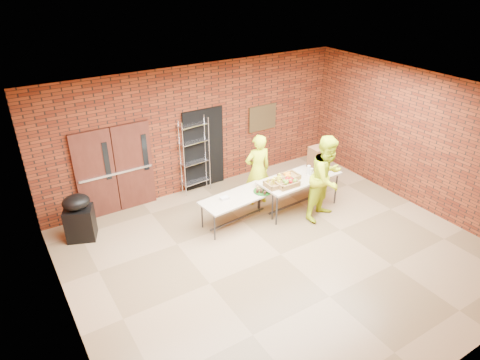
# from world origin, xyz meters

# --- Properties ---
(room) EXTENTS (8.08, 7.08, 3.28)m
(room) POSITION_xyz_m (0.00, 0.00, 1.60)
(room) COLOR brown
(room) RESTS_ON ground
(double_doors) EXTENTS (1.78, 0.12, 2.10)m
(double_doors) POSITION_xyz_m (-2.20, 3.44, 1.05)
(double_doors) COLOR #4A1F15
(double_doors) RESTS_ON room
(dark_doorway) EXTENTS (1.10, 0.06, 2.10)m
(dark_doorway) POSITION_xyz_m (0.10, 3.46, 1.05)
(dark_doorway) COLOR black
(dark_doorway) RESTS_ON room
(bronze_plaque) EXTENTS (0.85, 0.04, 0.70)m
(bronze_plaque) POSITION_xyz_m (1.90, 3.45, 1.55)
(bronze_plaque) COLOR #3D2F18
(bronze_plaque) RESTS_ON room
(wire_rack) EXTENTS (0.74, 0.31, 1.97)m
(wire_rack) POSITION_xyz_m (-0.23, 3.32, 0.98)
(wire_rack) COLOR silver
(wire_rack) RESTS_ON room
(table_left) EXTENTS (1.76, 0.87, 0.70)m
(table_left) POSITION_xyz_m (-0.14, 1.45, 0.64)
(table_left) COLOR tan
(table_left) RESTS_ON room
(table_right) EXTENTS (2.05, 0.95, 0.82)m
(table_right) POSITION_xyz_m (1.46, 1.27, 0.75)
(table_right) COLOR tan
(table_right) RESTS_ON room
(basket_bananas) EXTENTS (0.45, 0.35, 0.14)m
(basket_bananas) POSITION_xyz_m (0.72, 1.22, 0.88)
(basket_bananas) COLOR olive
(basket_bananas) RESTS_ON table_right
(basket_oranges) EXTENTS (0.45, 0.35, 0.14)m
(basket_oranges) POSITION_xyz_m (1.20, 1.34, 0.88)
(basket_oranges) COLOR olive
(basket_oranges) RESTS_ON table_right
(basket_apples) EXTENTS (0.50, 0.39, 0.16)m
(basket_apples) POSITION_xyz_m (0.94, 1.11, 0.89)
(basket_apples) COLOR olive
(basket_apples) RESTS_ON table_right
(muffin_tray) EXTENTS (0.42, 0.42, 0.11)m
(muffin_tray) POSITION_xyz_m (0.46, 1.34, 0.75)
(muffin_tray) COLOR #144B14
(muffin_tray) RESTS_ON table_left
(napkin_box) EXTENTS (0.19, 0.12, 0.06)m
(napkin_box) POSITION_xyz_m (-0.45, 1.50, 0.73)
(napkin_box) COLOR silver
(napkin_box) RESTS_ON table_left
(coffee_dispenser) EXTENTS (0.41, 0.36, 0.54)m
(coffee_dispenser) POSITION_xyz_m (2.15, 1.43, 1.09)
(coffee_dispenser) COLOR #4F321B
(coffee_dispenser) RESTS_ON table_right
(cup_stack_front) EXTENTS (0.07, 0.07, 0.22)m
(cup_stack_front) POSITION_xyz_m (1.69, 1.13, 0.93)
(cup_stack_front) COLOR silver
(cup_stack_front) RESTS_ON table_right
(cup_stack_mid) EXTENTS (0.07, 0.07, 0.22)m
(cup_stack_mid) POSITION_xyz_m (1.95, 1.14, 0.94)
(cup_stack_mid) COLOR silver
(cup_stack_mid) RESTS_ON table_right
(cup_stack_back) EXTENTS (0.08, 0.08, 0.24)m
(cup_stack_back) POSITION_xyz_m (1.71, 1.26, 0.94)
(cup_stack_back) COLOR silver
(cup_stack_back) RESTS_ON table_right
(covered_grill) EXTENTS (0.71, 0.66, 1.05)m
(covered_grill) POSITION_xyz_m (-3.27, 2.75, 0.53)
(covered_grill) COLOR black
(covered_grill) RESTS_ON room
(volunteer_woman) EXTENTS (0.70, 0.51, 1.78)m
(volunteer_woman) POSITION_xyz_m (0.77, 2.00, 0.89)
(volunteer_woman) COLOR #C8E219
(volunteer_woman) RESTS_ON room
(volunteer_man) EXTENTS (1.13, 0.97, 1.99)m
(volunteer_man) POSITION_xyz_m (1.73, 0.66, 1.00)
(volunteer_man) COLOR #C8E219
(volunteer_man) RESTS_ON room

